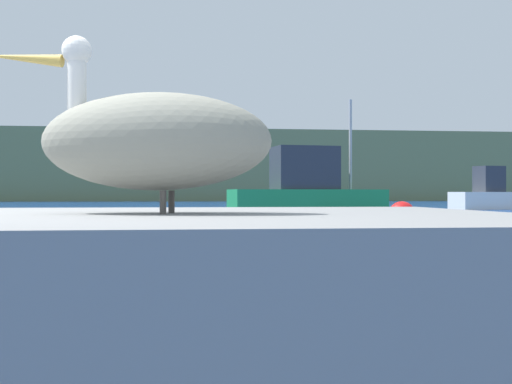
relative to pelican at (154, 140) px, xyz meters
name	(u,v)px	position (x,y,z in m)	size (l,w,h in m)	color
hillside_backdrop	(176,167)	(-0.96, 77.14, 3.03)	(140.00, 15.94, 8.49)	#6B7A51
pier_dock	(156,307)	(0.01, 0.00, -0.78)	(3.49, 2.57, 0.87)	gray
pelican	(154,140)	(0.00, 0.00, 0.00)	(1.43, 0.72, 0.84)	gray
fishing_boat_white	(493,196)	(18.27, 31.92, -0.40)	(5.41, 2.65, 3.96)	white
fishing_boat_green	(306,191)	(4.89, 20.96, -0.19)	(6.25, 2.72, 4.69)	#1E8C4C
mooring_buoy	(402,215)	(6.01, 13.34, -0.85)	(0.74, 0.74, 0.74)	red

